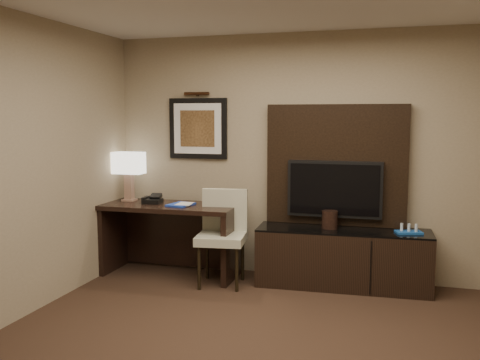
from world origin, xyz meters
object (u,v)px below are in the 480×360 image
at_px(minibar_tray, 409,229).
at_px(ice_bucket, 330,220).
at_px(desk, 171,240).
at_px(tv, 335,189).
at_px(desk_phone, 152,199).
at_px(credenza, 343,258).
at_px(desk_chair, 221,237).
at_px(table_lamp, 129,177).

bearing_deg(minibar_tray, ice_bucket, 179.01).
distance_m(desk, minibar_tray, 2.58).
distance_m(tv, desk_phone, 2.04).
xyz_separation_m(credenza, desk_phone, (-2.14, -0.09, 0.55)).
distance_m(desk, desk_chair, 0.71).
relative_size(tv, ice_bucket, 5.35).
bearing_deg(tv, table_lamp, -176.74).
bearing_deg(tv, ice_bucket, -103.44).
bearing_deg(minibar_tray, credenza, -179.89).
height_order(desk, credenza, desk).
height_order(tv, ice_bucket, tv).
xyz_separation_m(desk_phone, minibar_tray, (2.79, 0.09, -0.20)).
height_order(credenza, desk_phone, desk_phone).
height_order(credenza, table_lamp, table_lamp).
height_order(tv, table_lamp, table_lamp).
distance_m(tv, minibar_tray, 0.86).
distance_m(credenza, table_lamp, 2.60).
bearing_deg(desk_phone, desk_chair, -18.78).
bearing_deg(desk, desk_chair, -17.44).
bearing_deg(credenza, tv, 126.71).
height_order(desk, table_lamp, table_lamp).
bearing_deg(ice_bucket, credenza, -5.88).
height_order(credenza, tv, tv).
bearing_deg(desk, table_lamp, 168.31).
bearing_deg(credenza, desk_phone, 179.70).
bearing_deg(desk, desk_phone, 176.37).
distance_m(desk_phone, ice_bucket, 2.00).
xyz_separation_m(tv, table_lamp, (-2.36, -0.13, 0.06)).
height_order(desk, ice_bucket, desk).
bearing_deg(desk_chair, table_lamp, 158.81).
bearing_deg(minibar_tray, desk_chair, -171.07).
bearing_deg(desk_chair, desk_phone, 159.55).
height_order(desk_chair, minibar_tray, desk_chair).
bearing_deg(desk_phone, tv, 0.76).
relative_size(desk, tv, 1.51).
relative_size(desk, credenza, 0.84).
relative_size(tv, desk_phone, 4.94).
relative_size(credenza, ice_bucket, 9.59).
xyz_separation_m(desk_phone, ice_bucket, (1.99, 0.10, -0.15)).
bearing_deg(table_lamp, desk_phone, -15.70).
distance_m(desk, tv, 1.92).
bearing_deg(desk, tv, 6.54).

